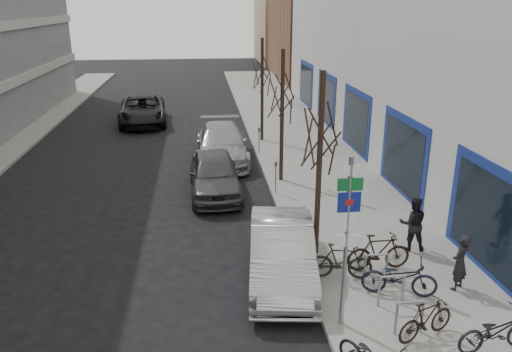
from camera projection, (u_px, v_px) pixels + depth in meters
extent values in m
plane|color=black|center=(238.00, 336.00, 11.35)|extent=(120.00, 120.00, 0.00)
cube|color=slate|center=(325.00, 179.00, 21.18)|extent=(5.00, 70.00, 0.15)
cube|color=brown|center=(338.00, 37.00, 48.94)|extent=(12.00, 14.00, 8.00)
cube|color=#937A5B|center=(310.00, 25.00, 62.90)|extent=(13.00, 12.00, 9.00)
cylinder|color=gray|center=(346.00, 248.00, 10.91)|extent=(0.10, 0.10, 4.20)
cube|color=white|center=(351.00, 171.00, 10.29)|extent=(0.35, 0.03, 0.22)
cube|color=#0C5926|center=(350.00, 184.00, 10.39)|extent=(0.55, 0.03, 0.28)
cube|color=navy|center=(349.00, 202.00, 10.52)|extent=(0.50, 0.03, 0.45)
cube|color=maroon|center=(349.00, 202.00, 10.51)|extent=(0.18, 0.02, 0.14)
cube|color=white|center=(348.00, 222.00, 10.67)|extent=(0.45, 0.03, 0.45)
cube|color=white|center=(347.00, 241.00, 10.82)|extent=(0.55, 0.03, 0.28)
cylinder|color=gray|center=(396.00, 319.00, 11.07)|extent=(0.06, 0.06, 0.80)
cylinder|color=gray|center=(422.00, 317.00, 11.13)|extent=(0.06, 0.06, 0.80)
cylinder|color=gray|center=(411.00, 302.00, 10.97)|extent=(0.60, 0.06, 0.06)
cylinder|color=gray|center=(379.00, 292.00, 12.10)|extent=(0.06, 0.06, 0.80)
cylinder|color=gray|center=(403.00, 290.00, 12.16)|extent=(0.06, 0.06, 0.80)
cylinder|color=gray|center=(392.00, 276.00, 12.00)|extent=(0.60, 0.06, 0.06)
cylinder|color=gray|center=(365.00, 269.00, 13.13)|extent=(0.06, 0.06, 0.80)
cylinder|color=gray|center=(387.00, 268.00, 13.19)|extent=(0.06, 0.06, 0.80)
cylinder|color=gray|center=(377.00, 255.00, 13.03)|extent=(0.60, 0.06, 0.06)
cylinder|color=black|center=(319.00, 169.00, 14.00)|extent=(0.16, 0.16, 5.50)
cylinder|color=black|center=(282.00, 119.00, 20.10)|extent=(0.16, 0.16, 5.50)
cylinder|color=black|center=(262.00, 92.00, 26.20)|extent=(0.16, 0.16, 5.50)
cylinder|color=gray|center=(305.00, 244.00, 14.16)|extent=(0.05, 0.05, 1.10)
cube|color=#3F3F44|center=(305.00, 224.00, 13.95)|extent=(0.10, 0.08, 0.18)
cylinder|color=gray|center=(276.00, 179.00, 19.32)|extent=(0.05, 0.05, 1.10)
cube|color=#3F3F44|center=(276.00, 164.00, 19.11)|extent=(0.10, 0.08, 0.18)
cylinder|color=gray|center=(259.00, 142.00, 24.48)|extent=(0.05, 0.05, 1.10)
cube|color=#3F3F44|center=(259.00, 130.00, 24.28)|extent=(0.10, 0.08, 0.18)
imported|color=black|center=(426.00, 319.00, 10.93)|extent=(1.63, 1.00, 0.95)
imported|color=black|center=(400.00, 274.00, 12.53)|extent=(1.97, 1.09, 1.15)
imported|color=black|center=(341.00, 261.00, 13.30)|extent=(1.78, 0.84, 1.04)
imported|color=black|center=(497.00, 328.00, 10.50)|extent=(1.85, 0.76, 1.10)
imported|color=black|center=(379.00, 251.00, 13.73)|extent=(1.84, 0.61, 1.10)
imported|color=#B6B5BB|center=(282.00, 252.00, 13.51)|extent=(2.26, 5.01, 1.59)
imported|color=#444449|center=(214.00, 174.00, 19.58)|extent=(2.07, 4.86, 1.64)
imported|color=#A0A0A5|center=(222.00, 144.00, 23.68)|extent=(2.42, 5.84, 1.69)
imported|color=black|center=(143.00, 110.00, 31.12)|extent=(3.28, 6.25, 1.68)
imported|color=black|center=(460.00, 263.00, 12.72)|extent=(0.66, 0.63, 1.52)
imported|color=black|center=(413.00, 223.00, 14.79)|extent=(0.69, 0.54, 1.69)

